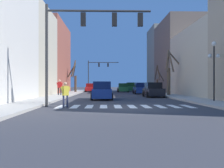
# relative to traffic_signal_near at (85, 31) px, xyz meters

# --- Properties ---
(ground_plane) EXTENTS (240.00, 240.00, 0.00)m
(ground_plane) POSITION_rel_traffic_signal_near_xyz_m (2.53, -0.84, -4.82)
(ground_plane) COLOR #38383D
(sidewalk_left) EXTENTS (2.54, 90.00, 0.15)m
(sidewalk_left) POSITION_rel_traffic_signal_near_xyz_m (-3.95, -0.84, -4.74)
(sidewalk_left) COLOR #ADA89E
(sidewalk_left) RESTS_ON ground_plane
(building_row_left) EXTENTS (6.00, 39.26, 12.33)m
(building_row_left) POSITION_rel_traffic_signal_near_xyz_m (-8.22, 12.27, 0.91)
(building_row_left) COLOR beige
(building_row_left) RESTS_ON ground_plane
(building_row_right) EXTENTS (6.00, 46.58, 12.65)m
(building_row_right) POSITION_rel_traffic_signal_near_xyz_m (13.28, 17.27, 0.66)
(building_row_right) COLOR tan
(building_row_right) RESTS_ON ground_plane
(crosswalk_stripes) EXTENTS (8.55, 2.60, 0.01)m
(crosswalk_stripes) POSITION_rel_traffic_signal_near_xyz_m (2.53, -0.02, -4.81)
(crosswalk_stripes) COLOR white
(crosswalk_stripes) RESTS_ON ground_plane
(traffic_signal_near) EXTENTS (6.71, 0.28, 6.49)m
(traffic_signal_near) POSITION_rel_traffic_signal_near_xyz_m (0.00, 0.00, 0.00)
(traffic_signal_near) COLOR #2D2D2D
(traffic_signal_near) RESTS_ON ground_plane
(traffic_signal_far) EXTENTS (6.73, 0.28, 6.65)m
(traffic_signal_far) POSITION_rel_traffic_signal_near_xyz_m (-0.55, 40.92, -0.00)
(traffic_signal_far) COLOR #2D2D2D
(traffic_signal_far) RESTS_ON ground_plane
(street_lamp_right_corner) EXTENTS (0.95, 0.36, 4.56)m
(street_lamp_right_corner) POSITION_rel_traffic_signal_near_xyz_m (9.62, 3.16, -1.45)
(street_lamp_right_corner) COLOR black
(street_lamp_right_corner) RESTS_ON sidewalk_right
(car_at_intersection) EXTENTS (1.96, 4.80, 1.62)m
(car_at_intersection) POSITION_rel_traffic_signal_near_xyz_m (6.64, 12.48, -4.06)
(car_at_intersection) COLOR black
(car_at_intersection) RESTS_ON ground_plane
(car_parked_left_mid) EXTENTS (1.97, 4.36, 1.67)m
(car_parked_left_mid) POSITION_rel_traffic_signal_near_xyz_m (0.99, 7.65, -4.04)
(car_parked_left_mid) COLOR navy
(car_parked_left_mid) RESTS_ON ground_plane
(car_parked_left_far) EXTENTS (2.03, 4.25, 1.61)m
(car_parked_left_far) POSITION_rel_traffic_signal_near_xyz_m (4.55, 31.75, -4.06)
(car_parked_left_far) COLOR #236B38
(car_parked_left_far) RESTS_ON ground_plane
(car_driving_toward_lane) EXTENTS (2.15, 4.29, 1.67)m
(car_driving_toward_lane) POSITION_rel_traffic_signal_near_xyz_m (6.55, 21.85, -4.04)
(car_driving_toward_lane) COLOR navy
(car_driving_toward_lane) RESTS_ON ground_plane
(car_parked_right_mid) EXTENTS (2.18, 4.30, 1.80)m
(car_parked_right_mid) POSITION_rel_traffic_signal_near_xyz_m (6.53, 36.94, -3.98)
(car_parked_right_mid) COLOR #236B38
(car_parked_right_mid) RESTS_ON ground_plane
(car_parked_left_near) EXTENTS (1.98, 4.21, 1.59)m
(car_parked_left_near) POSITION_rel_traffic_signal_near_xyz_m (-1.57, 33.86, -4.07)
(car_parked_left_near) COLOR red
(car_parked_left_near) RESTS_ON ground_plane
(pedestrian_crossing_street) EXTENTS (0.56, 0.49, 1.55)m
(pedestrian_crossing_street) POSITION_rel_traffic_signal_near_xyz_m (-1.14, -0.67, -3.90)
(pedestrian_crossing_street) COLOR #282D47
(pedestrian_crossing_street) RESTS_ON ground_plane
(pedestrian_waiting_at_curb) EXTENTS (0.78, 0.33, 1.82)m
(pedestrian_waiting_at_curb) POSITION_rel_traffic_signal_near_xyz_m (-4.13, 14.48, -3.59)
(pedestrian_waiting_at_curb) COLOR black
(pedestrian_waiting_at_curb) RESTS_ON sidewalk_left
(street_tree_left_far) EXTENTS (2.66, 1.85, 5.56)m
(street_tree_left_far) POSITION_rel_traffic_signal_near_xyz_m (9.15, 15.05, -2.07)
(street_tree_left_far) COLOR brown
(street_tree_left_far) RESTS_ON sidewalk_right
(street_tree_left_mid) EXTENTS (1.60, 2.99, 5.40)m
(street_tree_left_mid) POSITION_rel_traffic_signal_near_xyz_m (-4.01, 28.21, -2.19)
(street_tree_left_mid) COLOR #473828
(street_tree_left_mid) RESTS_ON sidewalk_left
(street_tree_left_near) EXTENTS (1.39, 2.28, 4.16)m
(street_tree_left_near) POSITION_rel_traffic_signal_near_xyz_m (9.07, 22.00, -2.87)
(street_tree_left_near) COLOR #473828
(street_tree_left_near) RESTS_ON sidewalk_right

